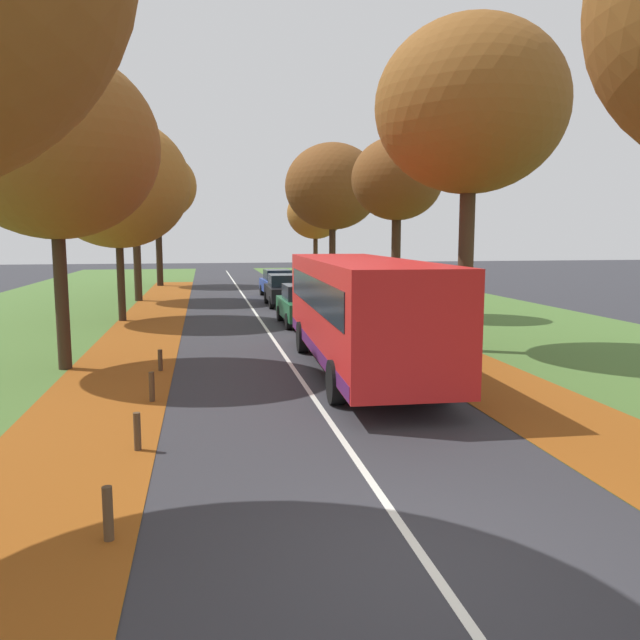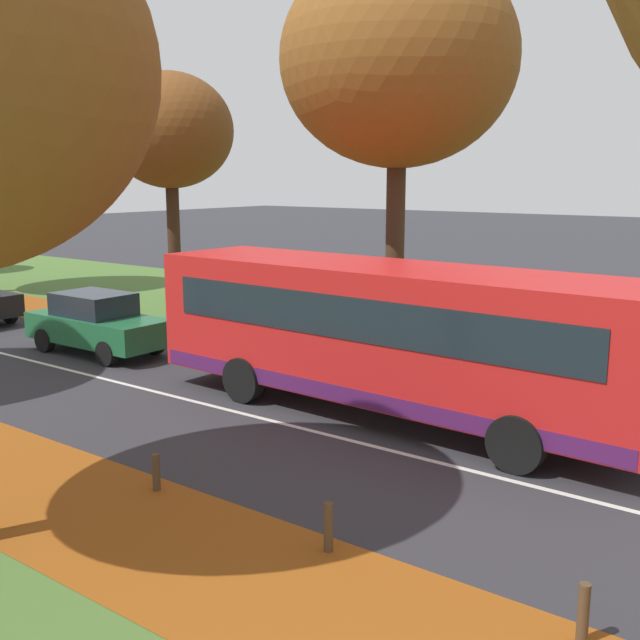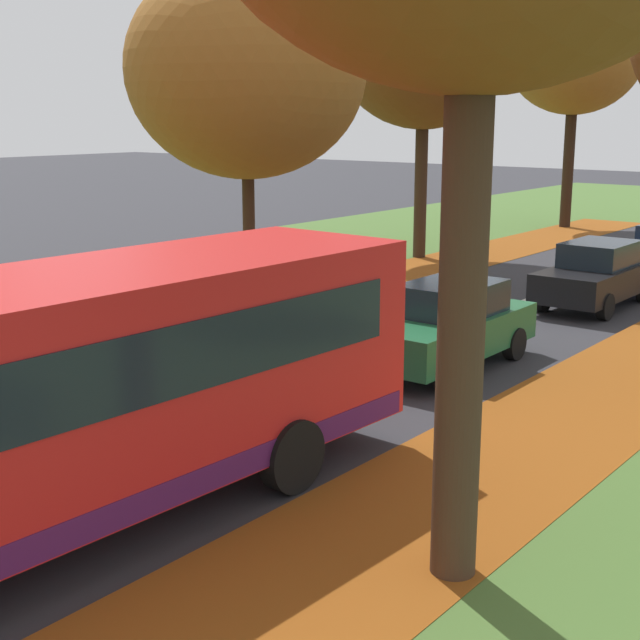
{
  "view_description": "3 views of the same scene",
  "coord_description": "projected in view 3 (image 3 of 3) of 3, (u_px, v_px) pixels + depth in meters",
  "views": [
    {
      "loc": [
        -2.34,
        -6.28,
        3.57
      ],
      "look_at": [
        0.65,
        9.76,
        1.38
      ],
      "focal_mm": 35.0,
      "sensor_mm": 36.0,
      "label": 1
    },
    {
      "loc": [
        -10.62,
        2.26,
        4.7
      ],
      "look_at": [
        1.93,
        11.53,
        1.67
      ],
      "focal_mm": 42.0,
      "sensor_mm": 36.0,
      "label": 2
    },
    {
      "loc": [
        9.86,
        4.37,
        4.7
      ],
      "look_at": [
        1.15,
        15.37,
        1.45
      ],
      "focal_mm": 50.0,
      "sensor_mm": 36.0,
      "label": 3
    }
  ],
  "objects": [
    {
      "name": "car_black_following",
      "position": [
        597.0,
        274.0,
        22.13
      ],
      "size": [
        1.81,
        4.21,
        1.62
      ],
      "color": "black",
      "rests_on": "ground"
    },
    {
      "name": "car_green_lead",
      "position": [
        448.0,
        325.0,
        16.81
      ],
      "size": [
        1.8,
        4.21,
        1.62
      ],
      "color": "#1E6038",
      "rests_on": "ground"
    },
    {
      "name": "road_centre_line",
      "position": [
        413.0,
        340.0,
        18.96
      ],
      "size": [
        0.12,
        80.0,
        0.01
      ],
      "primitive_type": "cube",
      "color": "silver",
      "rests_on": "ground"
    },
    {
      "name": "bus",
      "position": [
        31.0,
        398.0,
        9.64
      ],
      "size": [
        2.94,
        10.49,
        2.98
      ],
      "color": "red",
      "rests_on": "ground"
    },
    {
      "name": "tree_left_mid",
      "position": [
        246.0,
        70.0,
        22.07
      ],
      "size": [
        6.01,
        6.01,
        8.49
      ],
      "color": "#382619",
      "rests_on": "ground"
    },
    {
      "name": "leaf_litter_right",
      "position": [
        462.0,
        483.0,
        11.59
      ],
      "size": [
        2.8,
        60.0,
        0.0
      ],
      "primitive_type": "cube",
      "color": "#8C4714",
      "rests_on": "grass_verge_right"
    },
    {
      "name": "tree_left_distant",
      "position": [
        575.0,
        53.0,
        36.38
      ],
      "size": [
        5.6,
        5.6,
        9.7
      ],
      "color": "black",
      "rests_on": "ground"
    },
    {
      "name": "tree_left_far",
      "position": [
        424.0,
        48.0,
        28.46
      ],
      "size": [
        5.72,
        5.72,
        9.35
      ],
      "color": "#382619",
      "rests_on": "ground"
    },
    {
      "name": "grass_verge_left",
      "position": [
        130.0,
        289.0,
        24.52
      ],
      "size": [
        12.0,
        90.0,
        0.01
      ],
      "primitive_type": "cube",
      "color": "#476B2D",
      "rests_on": "ground"
    },
    {
      "name": "leaf_litter_left",
      "position": [
        42.0,
        364.0,
        17.16
      ],
      "size": [
        2.8,
        60.0,
        0.0
      ],
      "primitive_type": "cube",
      "color": "#8C4714",
      "rests_on": "grass_verge_left"
    }
  ]
}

